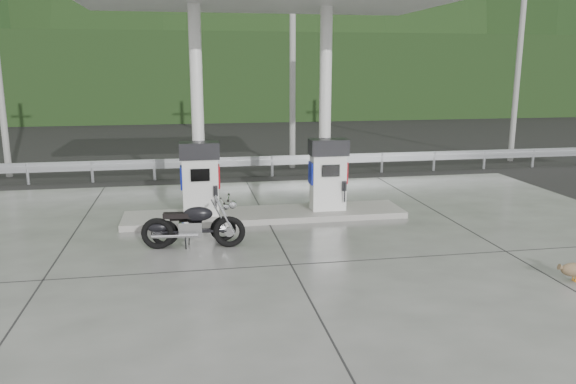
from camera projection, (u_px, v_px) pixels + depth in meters
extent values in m
plane|color=black|center=(282.00, 249.00, 11.73)|extent=(160.00, 160.00, 0.00)
cube|color=#62625E|center=(282.00, 249.00, 11.73)|extent=(18.00, 14.00, 0.02)
cube|color=gray|center=(266.00, 215.00, 14.11)|extent=(7.00, 1.40, 0.15)
cylinder|color=white|center=(197.00, 111.00, 13.65)|extent=(0.30, 0.30, 5.00)
cylinder|color=white|center=(325.00, 110.00, 14.21)|extent=(0.30, 0.30, 5.00)
cube|color=black|center=(235.00, 161.00, 22.77)|extent=(60.00, 7.00, 0.01)
cylinder|color=gray|center=(293.00, 59.00, 20.32)|extent=(0.22, 0.22, 8.00)
cylinder|color=gray|center=(519.00, 60.00, 21.88)|extent=(0.22, 0.22, 8.00)
cube|color=black|center=(212.00, 77.00, 39.88)|extent=(80.00, 6.00, 6.00)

